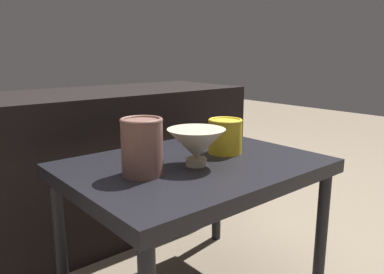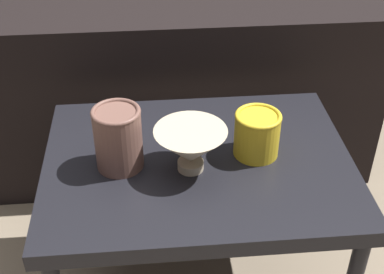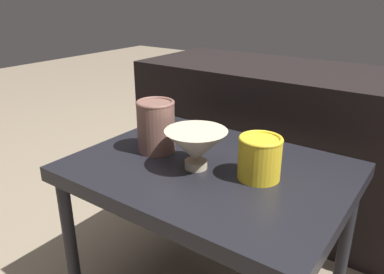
# 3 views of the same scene
# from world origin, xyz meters

# --- Properties ---
(table) EXTENTS (0.71, 0.54, 0.45)m
(table) POSITION_xyz_m (0.00, 0.00, 0.40)
(table) COLOR black
(table) RESTS_ON ground_plane
(couch_backdrop) EXTENTS (1.27, 0.50, 0.60)m
(couch_backdrop) POSITION_xyz_m (0.00, 0.63, 0.30)
(couch_backdrop) COLOR black
(couch_backdrop) RESTS_ON ground_plane
(bowl) EXTENTS (0.16, 0.16, 0.10)m
(bowl) POSITION_xyz_m (-0.02, -0.03, 0.51)
(bowl) COLOR #C1B293
(bowl) RESTS_ON table
(vase_textured_left) EXTENTS (0.11, 0.11, 0.15)m
(vase_textured_left) POSITION_xyz_m (-0.18, -0.01, 0.52)
(vase_textured_left) COLOR brown
(vase_textured_left) RESTS_ON table
(vase_colorful_right) EXTENTS (0.11, 0.11, 0.11)m
(vase_colorful_right) POSITION_xyz_m (0.14, 0.01, 0.50)
(vase_colorful_right) COLOR gold
(vase_colorful_right) RESTS_ON table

